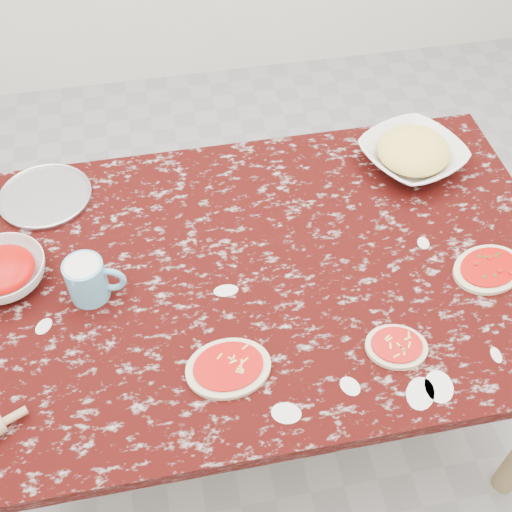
% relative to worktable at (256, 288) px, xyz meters
% --- Properties ---
extents(ground, '(4.00, 4.00, 0.00)m').
position_rel_worktable_xyz_m(ground, '(0.00, 0.00, -0.67)').
color(ground, gray).
extents(worktable, '(1.60, 1.00, 0.75)m').
position_rel_worktable_xyz_m(worktable, '(0.00, 0.00, 0.00)').
color(worktable, black).
rests_on(worktable, ground).
extents(pizza_tray, '(0.32, 0.32, 0.01)m').
position_rel_worktable_xyz_m(pizza_tray, '(-0.54, 0.37, 0.09)').
color(pizza_tray, '#B2B2B7').
rests_on(pizza_tray, worktable).
extents(sauce_bowl, '(0.26, 0.26, 0.07)m').
position_rel_worktable_xyz_m(sauce_bowl, '(-0.63, 0.08, 0.12)').
color(sauce_bowl, white).
rests_on(sauce_bowl, worktable).
extents(cheese_bowl, '(0.37, 0.37, 0.07)m').
position_rel_worktable_xyz_m(cheese_bowl, '(0.53, 0.30, 0.12)').
color(cheese_bowl, white).
rests_on(cheese_bowl, worktable).
extents(flour_mug, '(0.15, 0.10, 0.11)m').
position_rel_worktable_xyz_m(flour_mug, '(-0.42, -0.00, 0.14)').
color(flour_mug, '#5AA7C7').
rests_on(flour_mug, worktable).
extents(pizza_left, '(0.21, 0.17, 0.02)m').
position_rel_worktable_xyz_m(pizza_left, '(-0.12, -0.28, 0.09)').
color(pizza_left, beige).
rests_on(pizza_left, worktable).
extents(pizza_mid, '(0.17, 0.15, 0.02)m').
position_rel_worktable_xyz_m(pizza_mid, '(0.28, -0.30, 0.09)').
color(pizza_mid, beige).
rests_on(pizza_mid, worktable).
extents(pizza_right, '(0.23, 0.20, 0.02)m').
position_rel_worktable_xyz_m(pizza_right, '(0.58, -0.12, 0.09)').
color(pizza_right, beige).
rests_on(pizza_right, worktable).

